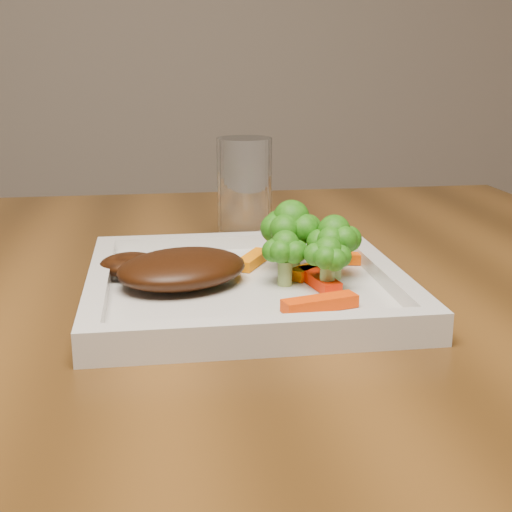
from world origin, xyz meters
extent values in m
cube|color=silver|center=(0.36, -0.13, 0.76)|extent=(0.27, 0.27, 0.01)
ellipsoid|color=#351808|center=(0.31, -0.13, 0.78)|extent=(0.14, 0.13, 0.03)
cube|color=#EB3C03|center=(0.41, -0.21, 0.77)|extent=(0.06, 0.03, 0.01)
cube|color=#D64803|center=(0.47, -0.09, 0.77)|extent=(0.05, 0.02, 0.01)
cube|color=orange|center=(0.38, -0.08, 0.77)|extent=(0.04, 0.06, 0.01)
cube|color=#F82404|center=(0.43, -0.15, 0.77)|extent=(0.03, 0.06, 0.01)
cube|color=orange|center=(0.43, -0.12, 0.77)|extent=(0.05, 0.05, 0.01)
cylinder|color=white|center=(0.39, 0.05, 0.81)|extent=(0.08, 0.08, 0.12)
camera|label=1|loc=(0.29, -0.73, 0.95)|focal=50.00mm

